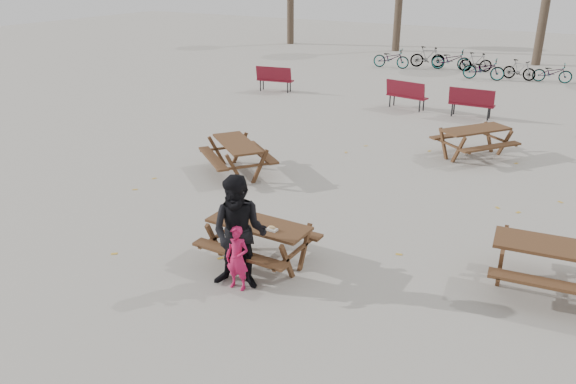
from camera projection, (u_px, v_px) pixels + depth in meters
The scene contains 13 objects.
ground at pixel (259, 262), 9.98m from camera, with size 80.00×80.00×0.00m, color gray.
main_picnic_table at pixel (259, 233), 9.75m from camera, with size 1.80×1.45×0.78m.
food_tray at pixel (272, 230), 9.41m from camera, with size 0.18×0.11×0.04m, color silver.
bread_roll at pixel (272, 227), 9.39m from camera, with size 0.14×0.06×0.05m, color tan.
soda_bottle at pixel (240, 221), 9.60m from camera, with size 0.07×0.07×0.17m.
child at pixel (237, 258), 9.00m from camera, with size 0.40×0.27×1.11m, color #C1184C.
adult at pixel (239, 233), 8.90m from camera, with size 0.94×0.73×1.92m, color black.
picnic_table_east at pixel (555, 269), 8.94m from camera, with size 1.94×1.56×0.83m, color #3C2316, non-canonical shape.
picnic_table_north at pixel (238, 158), 14.03m from camera, with size 1.88×1.52×0.81m, color #3C2316, non-canonical shape.
picnic_table_far at pixel (474, 143), 15.21m from camera, with size 1.87×1.50×0.80m, color #3C2316, non-canonical shape.
park_bench_row at pixel (432, 97), 19.80m from camera, with size 14.19×0.84×1.03m.
bicycle_row at pixel (462, 63), 26.66m from camera, with size 9.21×2.82×1.02m.
fallen_leaves at pixel (345, 217), 11.73m from camera, with size 11.00×11.00×0.01m, color gold, non-canonical shape.
Camera 1 is at (4.89, -7.27, 4.96)m, focal length 35.00 mm.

